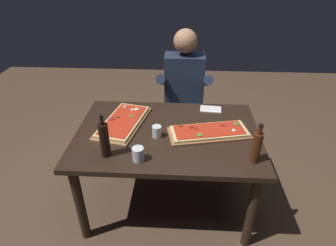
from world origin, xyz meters
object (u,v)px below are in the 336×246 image
object	(u,v)px
oil_bottle_amber	(257,146)
tumbler_far_side	(138,154)
wine_bottle_dark	(104,140)
tumbler_near_camera	(157,132)
pizza_rectangular_left	(123,122)
diner_chair	(183,108)
seated_diner	(184,91)
dining_table	(168,142)
pizza_rectangular_front	(209,132)

from	to	relation	value
oil_bottle_amber	tumbler_far_side	bearing A→B (deg)	-177.56
wine_bottle_dark	tumbler_near_camera	bearing A→B (deg)	36.72
wine_bottle_dark	oil_bottle_amber	bearing A→B (deg)	-0.35
pizza_rectangular_left	diner_chair	world-z (taller)	diner_chair
pizza_rectangular_left	tumbler_far_side	size ratio (longest dim) A/B	6.47
diner_chair	seated_diner	size ratio (longest dim) A/B	0.65
wine_bottle_dark	seated_diner	distance (m)	1.17
tumbler_near_camera	diner_chair	xyz separation A→B (m)	(0.20, 0.92, -0.29)
diner_chair	wine_bottle_dark	bearing A→B (deg)	-114.04
oil_bottle_amber	diner_chair	xyz separation A→B (m)	(-0.47, 1.17, -0.37)
dining_table	tumbler_far_side	bearing A→B (deg)	-116.92
tumbler_near_camera	seated_diner	distance (m)	0.83
dining_table	pizza_rectangular_front	bearing A→B (deg)	-2.49
dining_table	seated_diner	size ratio (longest dim) A/B	1.05
pizza_rectangular_left	tumbler_near_camera	bearing A→B (deg)	-29.44
seated_diner	dining_table	bearing A→B (deg)	-99.22
diner_chair	seated_diner	distance (m)	0.28
pizza_rectangular_left	wine_bottle_dark	distance (m)	0.42
wine_bottle_dark	tumbler_far_side	distance (m)	0.24
wine_bottle_dark	seated_diner	world-z (taller)	seated_diner
pizza_rectangular_front	tumbler_near_camera	distance (m)	0.39
pizza_rectangular_front	tumbler_far_side	bearing A→B (deg)	-145.88
oil_bottle_amber	diner_chair	size ratio (longest dim) A/B	0.33
oil_bottle_amber	tumbler_near_camera	distance (m)	0.71
wine_bottle_dark	diner_chair	world-z (taller)	wine_bottle_dark
pizza_rectangular_left	wine_bottle_dark	bearing A→B (deg)	-95.30
oil_bottle_amber	tumbler_near_camera	xyz separation A→B (m)	(-0.67, 0.25, -0.08)
dining_table	pizza_rectangular_left	bearing A→B (deg)	165.20
tumbler_near_camera	oil_bottle_amber	bearing A→B (deg)	-20.29
pizza_rectangular_left	diner_chair	bearing A→B (deg)	57.69
pizza_rectangular_front	pizza_rectangular_left	world-z (taller)	same
pizza_rectangular_left	tumbler_near_camera	distance (m)	0.33
pizza_rectangular_front	seated_diner	size ratio (longest dim) A/B	0.48
dining_table	pizza_rectangular_left	size ratio (longest dim) A/B	2.26
pizza_rectangular_front	wine_bottle_dark	size ratio (longest dim) A/B	2.03
wine_bottle_dark	tumbler_near_camera	xyz separation A→B (m)	(0.32, 0.24, -0.09)
dining_table	pizza_rectangular_front	xyz separation A→B (m)	(0.31, -0.01, 0.12)
oil_bottle_amber	diner_chair	distance (m)	1.31
dining_table	oil_bottle_amber	bearing A→B (deg)	-27.85
wine_bottle_dark	diner_chair	xyz separation A→B (m)	(0.52, 1.16, -0.38)
dining_table	wine_bottle_dark	world-z (taller)	wine_bottle_dark
oil_bottle_amber	seated_diner	distance (m)	1.15
pizza_rectangular_front	tumbler_far_side	distance (m)	0.59
tumbler_far_side	seated_diner	world-z (taller)	seated_diner
wine_bottle_dark	dining_table	bearing A→B (deg)	37.50
pizza_rectangular_left	pizza_rectangular_front	bearing A→B (deg)	-9.19
pizza_rectangular_left	tumbler_near_camera	xyz separation A→B (m)	(0.29, -0.16, 0.02)
wine_bottle_dark	pizza_rectangular_left	bearing A→B (deg)	84.70
tumbler_near_camera	tumbler_far_side	bearing A→B (deg)	-109.47
tumbler_near_camera	pizza_rectangular_left	bearing A→B (deg)	150.56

